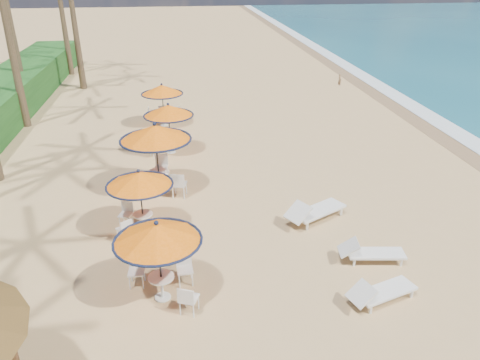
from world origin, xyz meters
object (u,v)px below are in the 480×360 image
Objects in this scene: lounger_mid at (369,252)px; station_2 at (157,139)px; station_0 at (159,242)px; station_1 at (139,187)px; station_3 at (167,116)px; lounger_near at (380,292)px; lounger_far at (314,211)px; station_4 at (162,94)px.

station_2 is at bearing 145.72° from lounger_mid.
station_0 is at bearing -164.45° from lounger_mid.
lounger_mid is at bearing -21.19° from station_1.
lounger_near is at bearing -64.33° from station_3.
station_1 is 0.93× the size of lounger_far.
station_3 is 3.83m from station_4.
station_3 is (0.13, 9.85, 0.00)m from station_0.
lounger_far is (4.96, -2.92, -1.65)m from station_2.
station_0 reaches higher than lounger_mid.
lounger_far is (5.47, -0.08, -1.18)m from station_1.
station_0 is at bearing -78.24° from station_1.
lounger_near is 1.02× the size of lounger_mid.
station_2 reaches higher than station_4.
station_1 is 1.11× the size of lounger_mid.
station_4 is (0.56, 10.42, 0.05)m from station_1.
station_3 is at bearing 89.22° from station_0.
station_4 is at bearing 86.91° from station_1.
station_1 is 6.97m from lounger_mid.
station_0 is at bearing 151.67° from lounger_near.
station_0 is 1.17× the size of lounger_mid.
station_2 is 1.21× the size of station_4.
station_1 is 10.43m from station_4.
lounger_near is at bearing -95.69° from lounger_mid.
station_1 is 2.92m from station_2.
station_4 is 11.65m from lounger_far.
lounger_far is at bearing 118.94° from lounger_mid.
station_0 is 0.98× the size of lounger_far.
lounger_near reaches higher than lounger_mid.
station_3 reaches higher than station_1.
lounger_mid is (5.83, -12.90, -1.29)m from station_4.
station_2 is at bearing 109.47° from lounger_near.
station_3 is (0.30, 3.76, -0.38)m from station_2.
lounger_mid is 0.84× the size of lounger_far.
station_2 is 3.79m from station_3.
station_2 is at bearing -90.42° from station_4.
station_3 reaches higher than lounger_near.
station_2 reaches higher than lounger_far.
station_1 is 7.40m from lounger_near.
station_3 is at bearing 129.40° from lounger_mid.
station_2 reaches higher than lounger_mid.
lounger_far is (4.65, -6.68, -1.27)m from station_3.
station_0 reaches higher than station_1.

